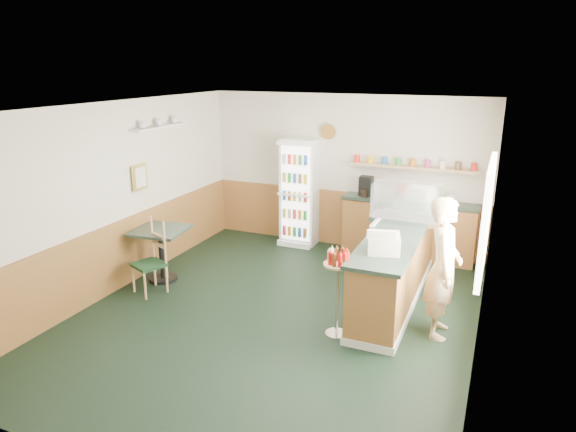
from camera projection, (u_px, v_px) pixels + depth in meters
The scene contains 13 objects.
ground at pixel (275, 314), 6.80m from camera, with size 6.00×6.00×0.00m, color black.
room_envelope at pixel (281, 189), 7.10m from camera, with size 5.04×6.02×2.72m.
service_counter at pixel (395, 269), 7.11m from camera, with size 0.68×3.01×1.01m.
back_counter at pixel (407, 226), 8.67m from camera, with size 2.24×0.42×1.69m.
drinks_fridge at pixel (299, 192), 9.23m from camera, with size 0.64×0.54×1.93m.
display_case at pixel (406, 203), 7.34m from camera, with size 0.96×0.50×0.54m.
cash_register at pixel (384, 243), 6.17m from camera, with size 0.37×0.39×0.22m, color beige.
shopkeeper at pixel (443, 268), 6.08m from camera, with size 0.58×0.42×1.73m, color tan.
condiment_stand at pixel (338, 278), 6.09m from camera, with size 0.35×0.35×1.09m.
newspaper_rack at pixel (374, 249), 7.39m from camera, with size 0.09×0.40×0.80m.
cafe_table at pixel (161, 244), 7.73m from camera, with size 0.84×0.84×0.82m.
cafe_chair at pixel (152, 254), 7.38m from camera, with size 0.53×0.53×1.08m.
dog_doorstop at pixel (352, 287), 7.30m from camera, with size 0.23×0.30×0.28m.
Camera 1 is at (2.56, -5.59, 3.20)m, focal length 32.00 mm.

